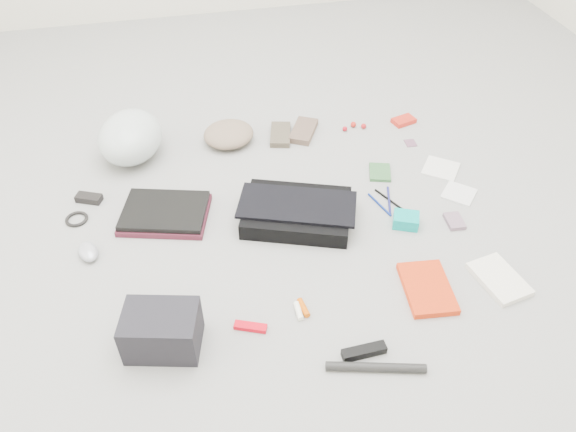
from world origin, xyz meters
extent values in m
plane|color=gray|center=(0.00, 0.00, 0.00)|extent=(4.00, 4.00, 0.00)
cube|color=black|center=(0.04, 0.03, 0.03)|extent=(0.46, 0.39, 0.06)
cube|color=black|center=(0.04, 0.03, 0.07)|extent=(0.47, 0.33, 0.01)
cube|color=#561B2A|center=(-0.44, 0.15, 0.01)|extent=(0.37, 0.31, 0.02)
cube|color=black|center=(-0.44, 0.15, 0.03)|extent=(0.35, 0.30, 0.02)
ellipsoid|color=silver|center=(-0.54, 0.57, 0.10)|extent=(0.34, 0.38, 0.19)
ellipsoid|color=#856D5A|center=(-0.13, 0.59, 0.04)|extent=(0.29, 0.28, 0.08)
cube|color=brown|center=(0.10, 0.57, 0.01)|extent=(0.13, 0.19, 0.03)
cube|color=brown|center=(0.20, 0.58, 0.01)|extent=(0.17, 0.21, 0.03)
cube|color=black|center=(-0.72, 0.31, 0.01)|extent=(0.11, 0.08, 0.03)
torus|color=black|center=(-0.76, 0.21, 0.01)|extent=(0.11, 0.11, 0.01)
ellipsoid|color=#A4A7B4|center=(-0.71, 0.01, 0.02)|extent=(0.09, 0.12, 0.04)
cube|color=black|center=(-0.47, -0.43, 0.07)|extent=(0.25, 0.20, 0.14)
cube|color=red|center=(-0.21, -0.42, 0.01)|extent=(0.10, 0.06, 0.02)
cylinder|color=white|center=(-0.06, -0.40, 0.01)|extent=(0.02, 0.07, 0.02)
cylinder|color=#D55403|center=(-0.04, -0.39, 0.01)|extent=(0.03, 0.07, 0.02)
cube|color=black|center=(0.10, -0.59, 0.01)|extent=(0.14, 0.04, 0.03)
cylinder|color=black|center=(0.11, -0.65, 0.01)|extent=(0.29, 0.10, 0.03)
cube|color=red|center=(0.38, -0.40, 0.01)|extent=(0.17, 0.24, 0.02)
cube|color=silver|center=(0.63, -0.42, 0.01)|extent=(0.16, 0.22, 0.02)
cube|color=#305F32|center=(0.44, 0.22, 0.01)|extent=(0.11, 0.13, 0.01)
cylinder|color=navy|center=(0.37, 0.03, 0.00)|extent=(0.05, 0.14, 0.01)
cylinder|color=black|center=(0.41, 0.06, 0.00)|extent=(0.07, 0.14, 0.01)
cylinder|color=navy|center=(0.41, 0.05, 0.00)|extent=(0.06, 0.16, 0.01)
cube|color=#03ADA7|center=(0.42, -0.09, 0.02)|extent=(0.11, 0.10, 0.05)
cube|color=gray|center=(0.61, -0.12, 0.01)|extent=(0.07, 0.09, 0.02)
cube|color=silver|center=(0.69, 0.19, 0.00)|extent=(0.19, 0.19, 0.01)
cube|color=silver|center=(0.70, 0.03, 0.00)|extent=(0.16, 0.16, 0.01)
sphere|color=#B00F1C|center=(0.39, 0.55, 0.01)|extent=(0.03, 0.03, 0.02)
sphere|color=red|center=(0.44, 0.58, 0.01)|extent=(0.03, 0.03, 0.03)
sphere|color=#B0161A|center=(0.48, 0.55, 0.01)|extent=(0.03, 0.03, 0.02)
cube|color=red|center=(0.67, 0.56, 0.01)|extent=(0.12, 0.09, 0.02)
cube|color=#764B63|center=(0.64, 0.40, 0.00)|extent=(0.05, 0.06, 0.00)
camera|label=1|loc=(-0.33, -1.47, 1.42)|focal=35.00mm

